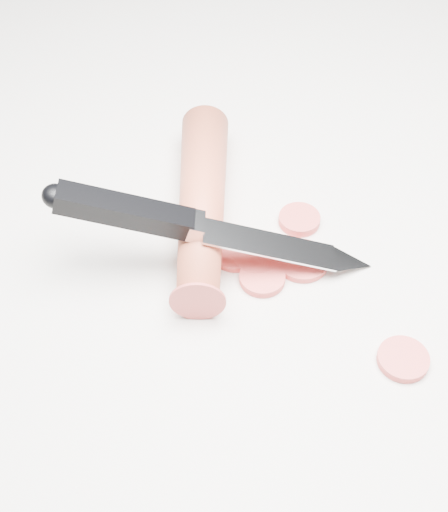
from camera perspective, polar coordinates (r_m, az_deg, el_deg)
ground at (r=0.53m, az=1.91°, el=1.63°), size 2.40×2.40×0.00m
carrot at (r=0.53m, az=-1.78°, el=4.29°), size 0.14×0.16×0.03m
carrot_slice_0 at (r=0.52m, az=0.91°, el=0.30°), size 0.03×0.03×0.01m
carrot_slice_1 at (r=0.52m, az=2.64°, el=0.34°), size 0.04×0.04×0.01m
carrot_slice_2 at (r=0.54m, az=6.05°, el=2.92°), size 0.03×0.03×0.01m
carrot_slice_3 at (r=0.50m, az=3.08°, el=-1.76°), size 0.03×0.03×0.01m
carrot_slice_4 at (r=0.52m, az=6.25°, el=-0.38°), size 0.04×0.04×0.01m
carrot_slice_5 at (r=0.52m, az=2.58°, el=-0.01°), size 0.04×0.04×0.01m
carrot_slice_6 at (r=0.48m, az=14.14°, el=-8.01°), size 0.03×0.03×0.01m
kitchen_knife at (r=0.49m, az=-0.77°, el=2.34°), size 0.19×0.17×0.08m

